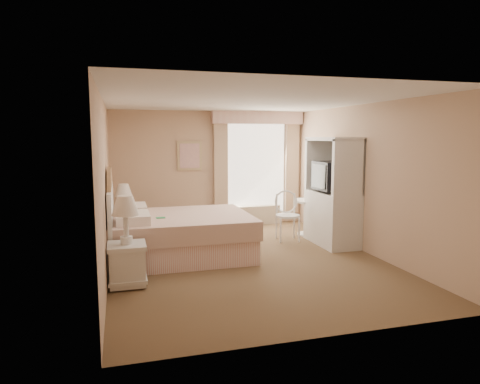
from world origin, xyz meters
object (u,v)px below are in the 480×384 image
object	(u,v)px
bed	(172,234)
armoire	(333,200)
round_table	(310,212)
nightstand_near	(127,253)
nightstand_far	(125,220)
cafe_chair	(287,211)

from	to	relation	value
bed	armoire	world-z (taller)	armoire
bed	round_table	bearing A→B (deg)	16.31
nightstand_near	bed	bearing A→B (deg)	59.03
bed	nightstand_far	distance (m)	1.46
cafe_chair	nightstand_far	bearing A→B (deg)	174.83
bed	armoire	bearing A→B (deg)	1.34
bed	armoire	distance (m)	2.95
nightstand_far	armoire	xyz separation A→B (m)	(3.65, -1.19, 0.40)
bed	armoire	size ratio (longest dim) A/B	1.19
nightstand_far	cafe_chair	bearing A→B (deg)	-12.84
nightstand_far	cafe_chair	xyz separation A→B (m)	(2.97, -0.68, 0.14)
nightstand_far	round_table	xyz separation A→B (m)	(3.58, -0.43, 0.07)
nightstand_far	bed	bearing A→B (deg)	-59.99
bed	nightstand_near	world-z (taller)	bed
armoire	nightstand_far	bearing A→B (deg)	161.91
nightstand_near	round_table	bearing A→B (deg)	29.80
round_table	armoire	xyz separation A→B (m)	(0.08, -0.76, 0.33)
bed	nightstand_near	distance (m)	1.42
bed	nightstand_near	xyz separation A→B (m)	(-0.73, -1.21, 0.06)
round_table	nightstand_near	bearing A→B (deg)	-150.20
bed	cafe_chair	world-z (taller)	bed
round_table	armoire	distance (m)	0.84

